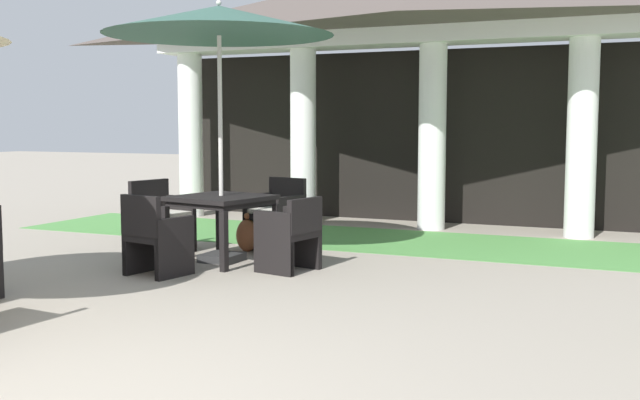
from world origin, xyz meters
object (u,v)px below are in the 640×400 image
Objects in this scene: patio_table_near_foreground at (221,204)px; terracotta_urn at (247,235)px; patio_chair_near_foreground_west at (161,219)px; patio_chair_near_foreground_north at (277,216)px; patio_umbrella_near_foreground at (219,23)px; patio_chair_near_foreground_south at (155,238)px; patio_chair_near_foreground_east at (290,235)px.

patio_table_near_foreground is 2.37× the size of terracotta_urn.
terracotta_urn is (0.91, 0.51, -0.22)m from patio_chair_near_foreground_west.
terracotta_urn is (-0.27, -0.26, -0.22)m from patio_chair_near_foreground_north.
patio_umbrella_near_foreground reaches higher than terracotta_urn.
patio_umbrella_near_foreground is at bearing 90.00° from patio_chair_near_foreground_north.
patio_chair_near_foreground_south reaches higher than terracotta_urn.
patio_chair_near_foreground_east is at bearing 90.00° from patio_chair_near_foreground_west.
patio_chair_near_foreground_east reaches higher than terracotta_urn.
patio_chair_near_foreground_east is 1.65× the size of terracotta_urn.
patio_chair_near_foreground_east is at bearing -11.97° from patio_table_near_foreground.
patio_chair_near_foreground_south is at bearing -101.97° from patio_table_near_foreground.
patio_chair_near_foreground_north is (0.21, 0.97, -0.23)m from patio_table_near_foreground.
patio_chair_near_foreground_north reaches higher than terracotta_urn.
terracotta_urn is (0.14, 1.68, -0.19)m from patio_chair_near_foreground_south.
patio_table_near_foreground is at bearing 90.00° from patio_chair_near_foreground_west.
patio_chair_near_foreground_south is 1.07× the size of patio_chair_near_foreground_east.
patio_umbrella_near_foreground is 2.48m from patio_chair_near_foreground_east.
patio_umbrella_near_foreground is 3.46× the size of patio_chair_near_foreground_south.
patio_chair_near_foreground_north reaches higher than patio_chair_near_foreground_south.
patio_chair_near_foreground_south reaches higher than patio_table_near_foreground.
patio_chair_near_foreground_west is at bearing 168.03° from patio_table_near_foreground.
patio_chair_near_foreground_south reaches higher than patio_chair_near_foreground_east.
patio_umbrella_near_foreground reaches higher than patio_chair_near_foreground_east.
patio_chair_near_foreground_north reaches higher than patio_chair_near_foreground_east.
patio_chair_near_foreground_west is 1.40m from patio_chair_near_foreground_north.
patio_chair_near_foreground_west is 1.06m from terracotta_urn.
patio_chair_near_foreground_east reaches higher than patio_table_near_foreground.
patio_umbrella_near_foreground reaches higher than patio_table_near_foreground.
patio_table_near_foreground is 1.02m from patio_chair_near_foreground_east.
patio_chair_near_foreground_west is 0.99× the size of patio_chair_near_foreground_north.
patio_table_near_foreground is at bearing 90.00° from patio_chair_near_foreground_north.
terracotta_urn is (-1.03, 0.92, -0.19)m from patio_chair_near_foreground_east.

